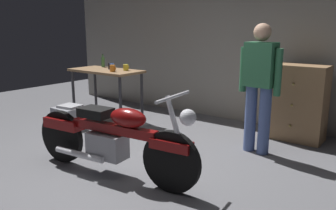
% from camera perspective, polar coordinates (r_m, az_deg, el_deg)
% --- Properties ---
extents(ground_plane, '(12.00, 12.00, 0.00)m').
position_cam_1_polar(ground_plane, '(4.07, -5.58, -10.82)').
color(ground_plane, slate).
extents(back_wall, '(8.00, 0.12, 3.10)m').
position_cam_1_polar(back_wall, '(6.09, 12.54, 11.81)').
color(back_wall, gray).
rests_on(back_wall, ground_plane).
extents(workbench, '(1.30, 0.64, 0.90)m').
position_cam_1_polar(workbench, '(6.11, -10.19, 4.73)').
color(workbench, '#99724C').
rests_on(workbench, ground_plane).
extents(motorcycle, '(2.19, 0.62, 1.00)m').
position_cam_1_polar(motorcycle, '(3.83, -9.32, -5.25)').
color(motorcycle, black).
rests_on(motorcycle, ground_plane).
extents(person_standing, '(0.57, 0.25, 1.67)m').
position_cam_1_polar(person_standing, '(4.55, 14.87, 3.53)').
color(person_standing, '#4D629C').
rests_on(person_standing, ground_plane).
extents(wooden_dresser, '(0.80, 0.47, 1.10)m').
position_cam_1_polar(wooden_dresser, '(5.34, 20.49, 0.38)').
color(wooden_dresser, '#99724C').
rests_on(wooden_dresser, ground_plane).
extents(storage_bin, '(0.44, 0.32, 0.34)m').
position_cam_1_polar(storage_bin, '(5.87, -16.31, -2.06)').
color(storage_bin, gray).
rests_on(storage_bin, ground_plane).
extents(mug_orange_travel, '(0.13, 0.09, 0.11)m').
position_cam_1_polar(mug_orange_travel, '(5.79, -9.14, 6.01)').
color(mug_orange_travel, orange).
rests_on(mug_orange_travel, workbench).
extents(mug_yellow_tall, '(0.12, 0.09, 0.10)m').
position_cam_1_polar(mug_yellow_tall, '(5.91, -6.97, 6.18)').
color(mug_yellow_tall, yellow).
rests_on(mug_yellow_tall, workbench).
extents(mug_blue_enamel, '(0.12, 0.08, 0.11)m').
position_cam_1_polar(mug_blue_enamel, '(5.98, -9.22, 6.22)').
color(mug_blue_enamel, '#2D51AD').
rests_on(mug_blue_enamel, workbench).
extents(mug_black_matte, '(0.12, 0.09, 0.11)m').
position_cam_1_polar(mug_black_matte, '(6.13, -9.44, 6.36)').
color(mug_black_matte, black).
rests_on(mug_black_matte, workbench).
extents(bottle, '(0.06, 0.06, 0.24)m').
position_cam_1_polar(bottle, '(6.48, -10.68, 7.04)').
color(bottle, '#4C8C4C').
rests_on(bottle, workbench).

